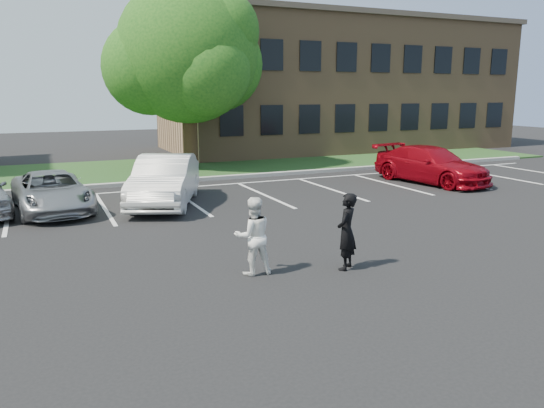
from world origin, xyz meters
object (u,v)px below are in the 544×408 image
at_px(car_red_compact, 431,165).
at_px(car_silver_minivan, 52,192).
at_px(office_building, 336,85).
at_px(car_white_sedan, 165,181).
at_px(man_black_suit, 347,232).
at_px(tree, 189,56).
at_px(man_white_shirt, 253,236).

bearing_deg(car_red_compact, car_silver_minivan, 167.63).
xyz_separation_m(office_building, car_white_sedan, (-14.87, -14.25, -3.34)).
relative_size(man_black_suit, car_red_compact, 0.32).
xyz_separation_m(tree, car_silver_minivan, (-6.58, -7.47, -4.73)).
relative_size(man_black_suit, car_white_sedan, 0.33).
relative_size(office_building, car_white_sedan, 4.53).
bearing_deg(car_white_sedan, car_red_compact, 21.99).
xyz_separation_m(tree, car_white_sedan, (-3.12, -7.90, -4.53)).
distance_m(tree, car_white_sedan, 9.63).
bearing_deg(office_building, man_white_shirt, -124.14).
bearing_deg(car_red_compact, man_white_shirt, -156.05).
relative_size(man_white_shirt, car_red_compact, 0.31).
height_order(man_white_shirt, car_red_compact, man_white_shirt).
distance_m(car_silver_minivan, car_white_sedan, 3.48).
bearing_deg(car_white_sedan, office_building, 66.09).
relative_size(car_white_sedan, car_red_compact, 0.97).
bearing_deg(man_black_suit, tree, -136.21).
height_order(man_black_suit, car_silver_minivan, man_black_suit).
bearing_deg(car_silver_minivan, office_building, 31.20).
xyz_separation_m(man_black_suit, car_white_sedan, (-2.00, 8.04, 0.00)).
bearing_deg(man_white_shirt, car_red_compact, -140.13).
bearing_deg(car_red_compact, tree, 124.31).
bearing_deg(man_white_shirt, car_silver_minivan, -60.47).
height_order(office_building, car_white_sedan, office_building).
bearing_deg(car_red_compact, car_white_sedan, 169.25).
bearing_deg(man_white_shirt, office_building, -118.66).
bearing_deg(man_black_suit, man_white_shirt, -57.18).
bearing_deg(office_building, car_silver_minivan, -142.97).
relative_size(man_black_suit, man_white_shirt, 1.01).
height_order(tree, car_red_compact, tree).
bearing_deg(car_white_sedan, car_silver_minivan, -164.78).
height_order(man_black_suit, man_white_shirt, man_black_suit).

